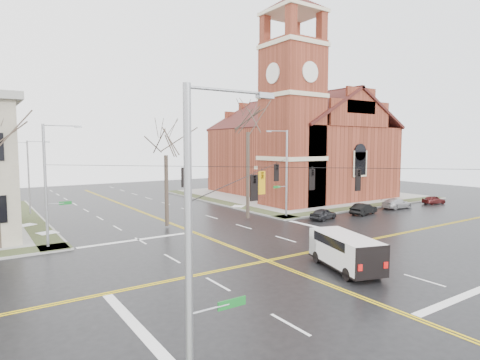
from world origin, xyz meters
TOP-DOWN VIEW (x-y plane):
  - ground at (0.00, 0.00)m, footprint 120.00×120.00m
  - sidewalks at (0.00, 0.00)m, footprint 80.00×80.00m
  - road_markings at (0.00, 0.00)m, footprint 100.00×100.00m
  - church at (24.76, 24.78)m, footprint 24.28×27.48m
  - signal_pole_ne at (11.32, 11.50)m, footprint 2.75×0.22m
  - signal_pole_nw at (-11.32, 11.50)m, footprint 2.75×0.22m
  - signal_pole_sw at (-11.32, -11.50)m, footprint 2.75×0.22m
  - span_wires at (0.00, 0.00)m, footprint 23.02×23.02m
  - traffic_signals at (-0.00, -0.67)m, footprint 8.21×8.26m
  - streetlight_north_a at (-10.65, 28.00)m, footprint 2.30×0.20m
  - streetlight_north_b at (-10.65, 48.00)m, footprint 2.30×0.20m
  - cargo_van at (2.86, -3.95)m, footprint 3.73×5.96m
  - parked_car_a at (13.77, 8.36)m, footprint 3.67×2.11m
  - parked_car_b at (19.64, 8.02)m, footprint 3.94×1.94m
  - parked_car_c at (26.40, 8.56)m, footprint 4.25×1.83m
  - parked_car_d at (33.61, 8.12)m, footprint 3.39×1.89m
  - tree_nw_near at (-1.09, 13.71)m, footprint 4.00×4.00m
  - tree_ne at (7.40, 12.75)m, footprint 4.00×4.00m

SIDE VIEW (x-z plane):
  - ground at x=0.00m, z-range 0.00..0.00m
  - road_markings at x=0.00m, z-range 0.00..0.01m
  - sidewalks at x=0.00m, z-range -0.01..0.16m
  - parked_car_d at x=33.61m, z-range 0.00..1.09m
  - parked_car_a at x=13.77m, z-range 0.00..1.17m
  - parked_car_c at x=26.40m, z-range 0.00..1.22m
  - parked_car_b at x=19.64m, z-range 0.00..1.24m
  - cargo_van at x=2.86m, z-range 0.19..2.32m
  - streetlight_north_a at x=-10.65m, z-range 0.47..8.47m
  - streetlight_north_b at x=-10.65m, z-range 0.47..8.47m
  - signal_pole_ne at x=11.32m, z-range 0.45..9.45m
  - signal_pole_nw at x=-11.32m, z-range 0.45..9.45m
  - signal_pole_sw at x=-11.32m, z-range 0.45..9.45m
  - traffic_signals at x=0.00m, z-range 4.80..6.10m
  - span_wires at x=0.00m, z-range 6.18..6.22m
  - tree_nw_near at x=-1.09m, z-range 2.22..12.03m
  - church at x=24.76m, z-range -5.32..22.18m
  - tree_ne at x=7.40m, z-range 2.93..16.10m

